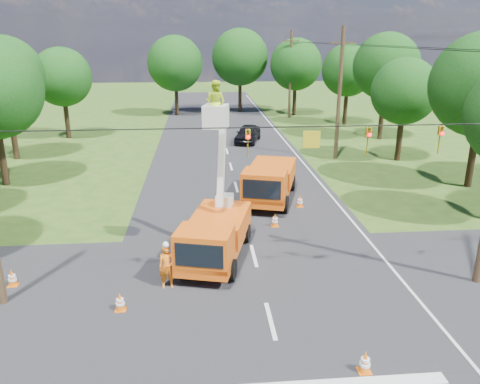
{
  "coord_description": "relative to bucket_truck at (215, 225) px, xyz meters",
  "views": [
    {
      "loc": [
        -2.21,
        -13.54,
        9.19
      ],
      "look_at": [
        -0.5,
        6.26,
        2.6
      ],
      "focal_mm": 35.0,
      "sensor_mm": 36.0,
      "label": 1
    }
  ],
  "objects": [
    {
      "name": "pole_right_mid",
      "position": [
        10.18,
        17.12,
        3.47
      ],
      "size": [
        1.8,
        0.3,
        10.0
      ],
      "color": "#4C3823",
      "rests_on": "ground"
    },
    {
      "name": "tree_far_a",
      "position": [
        -3.32,
        40.12,
        4.56
      ],
      "size": [
        6.6,
        6.6,
        9.5
      ],
      "color": "#382616",
      "rests_on": "ground"
    },
    {
      "name": "edge_line",
      "position": [
        7.28,
        15.12,
        -1.63
      ],
      "size": [
        0.12,
        90.0,
        0.02
      ],
      "primitive_type": "cube",
      "color": "silver",
      "rests_on": "ground"
    },
    {
      "name": "traffic_cone_2",
      "position": [
        3.14,
        3.43,
        -1.27
      ],
      "size": [
        0.38,
        0.38,
        0.71
      ],
      "color": "orange",
      "rests_on": "ground"
    },
    {
      "name": "road_main",
      "position": [
        1.68,
        15.12,
        -1.63
      ],
      "size": [
        12.0,
        100.0,
        0.06
      ],
      "primitive_type": "cube",
      "color": "black",
      "rests_on": "ground"
    },
    {
      "name": "distant_car",
      "position": [
        3.82,
        23.71,
        -0.84
      ],
      "size": [
        3.14,
        4.99,
        1.58
      ],
      "primitive_type": "imported",
      "rotation": [
        0.0,
        0.0,
        -0.3
      ],
      "color": "black",
      "rests_on": "ground"
    },
    {
      "name": "ground_worker",
      "position": [
        -1.92,
        -2.26,
        -0.74
      ],
      "size": [
        0.7,
        0.5,
        1.79
      ],
      "primitive_type": "imported",
      "rotation": [
        0.0,
        0.0,
        0.12
      ],
      "color": "orange",
      "rests_on": "ground"
    },
    {
      "name": "road_cross",
      "position": [
        1.68,
        -2.88,
        -1.63
      ],
      "size": [
        56.0,
        10.0,
        0.07
      ],
      "primitive_type": "cube",
      "color": "black",
      "rests_on": "ground"
    },
    {
      "name": "bucket_truck",
      "position": [
        0.0,
        0.0,
        0.0
      ],
      "size": [
        3.54,
        6.17,
        7.6
      ],
      "rotation": [
        0.0,
        0.0,
        -0.26
      ],
      "color": "#EC5310",
      "rests_on": "ground"
    },
    {
      "name": "traffic_cone_3",
      "position": [
        5.0,
        6.18,
        -1.27
      ],
      "size": [
        0.38,
        0.38,
        0.71
      ],
      "color": "orange",
      "rests_on": "ground"
    },
    {
      "name": "traffic_cone_6",
      "position": [
        5.46,
        11.43,
        -1.27
      ],
      "size": [
        0.38,
        0.38,
        0.71
      ],
      "color": "orange",
      "rests_on": "ground"
    },
    {
      "name": "tree_right_d",
      "position": [
        16.48,
        24.12,
        5.05
      ],
      "size": [
        6.0,
        6.0,
        9.7
      ],
      "color": "#382616",
      "rests_on": "ground"
    },
    {
      "name": "tree_right_c",
      "position": [
        14.88,
        16.12,
        3.68
      ],
      "size": [
        5.0,
        5.0,
        7.83
      ],
      "color": "#382616",
      "rests_on": "ground"
    },
    {
      "name": "tree_far_c",
      "position": [
        11.18,
        39.12,
        4.43
      ],
      "size": [
        6.2,
        6.2,
        9.18
      ],
      "color": "#382616",
      "rests_on": "ground"
    },
    {
      "name": "second_truck",
      "position": [
        3.42,
        7.37,
        -0.39
      ],
      "size": [
        4.05,
        6.77,
        2.39
      ],
      "rotation": [
        0.0,
        0.0,
        -0.29
      ],
      "color": "#EC5310",
      "rests_on": "ground"
    },
    {
      "name": "tree_right_e",
      "position": [
        15.48,
        32.12,
        4.18
      ],
      "size": [
        5.6,
        5.6,
        8.63
      ],
      "color": "#382616",
      "rests_on": "ground"
    },
    {
      "name": "tree_left_f",
      "position": [
        -13.12,
        27.12,
        4.05
      ],
      "size": [
        5.4,
        5.4,
        8.4
      ],
      "color": "#382616",
      "rests_on": "ground"
    },
    {
      "name": "traffic_cone_4",
      "position": [
        -3.5,
        -3.75,
        -1.27
      ],
      "size": [
        0.38,
        0.38,
        0.71
      ],
      "color": "orange",
      "rests_on": "ground"
    },
    {
      "name": "pole_right_far",
      "position": [
        10.18,
        37.12,
        3.47
      ],
      "size": [
        1.8,
        0.3,
        10.0
      ],
      "color": "#4C3823",
      "rests_on": "ground"
    },
    {
      "name": "ground",
      "position": [
        1.68,
        15.12,
        -1.63
      ],
      "size": [
        140.0,
        140.0,
        0.0
      ],
      "primitive_type": "plane",
      "color": "#2D4D17",
      "rests_on": "ground"
    },
    {
      "name": "tree_far_b",
      "position": [
        4.68,
        42.12,
        5.18
      ],
      "size": [
        7.0,
        7.0,
        10.32
      ],
      "color": "#382616",
      "rests_on": "ground"
    },
    {
      "name": "signal_span",
      "position": [
        3.9,
        -2.88,
        4.25
      ],
      "size": [
        18.0,
        0.29,
        1.07
      ],
      "color": "black",
      "rests_on": "ground"
    },
    {
      "name": "traffic_cone_5",
      "position": [
        -7.93,
        -1.64,
        -1.27
      ],
      "size": [
        0.38,
        0.38,
        0.71
      ],
      "color": "orange",
      "rests_on": "ground"
    },
    {
      "name": "tree_left_e",
      "position": [
        -15.12,
        19.12,
        4.86
      ],
      "size": [
        5.8,
        5.8,
        9.41
      ],
      "color": "#382616",
      "rests_on": "ground"
    },
    {
      "name": "traffic_cone_1",
      "position": [
        4.0,
        -7.61,
        -1.27
      ],
      "size": [
        0.38,
        0.38,
        0.71
      ],
      "color": "orange",
      "rests_on": "ground"
    }
  ]
}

